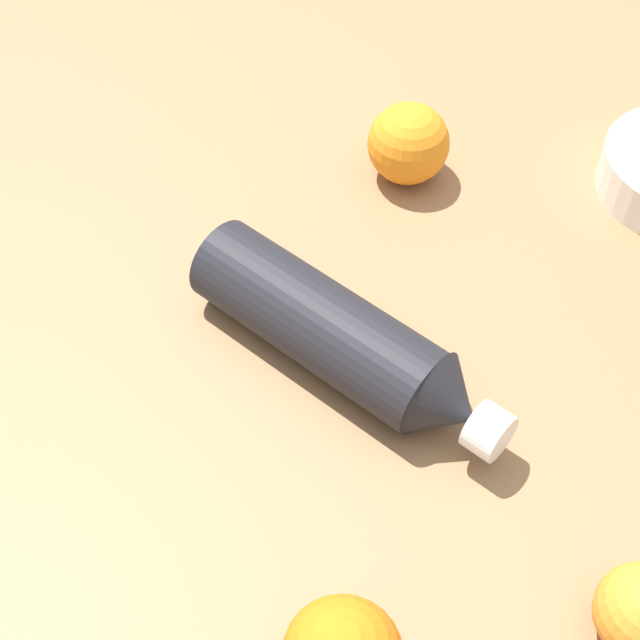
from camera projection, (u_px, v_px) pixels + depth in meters
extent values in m
plane|color=olive|center=(358.00, 368.00, 0.74)|extent=(2.40, 2.40, 0.00)
cylinder|color=black|center=(320.00, 320.00, 0.73)|extent=(0.22, 0.11, 0.07)
cone|color=black|center=(452.00, 407.00, 0.68)|extent=(0.05, 0.08, 0.07)
cylinder|color=white|center=(489.00, 431.00, 0.67)|extent=(0.03, 0.04, 0.04)
sphere|color=orange|center=(408.00, 143.00, 0.86)|extent=(0.08, 0.08, 0.08)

